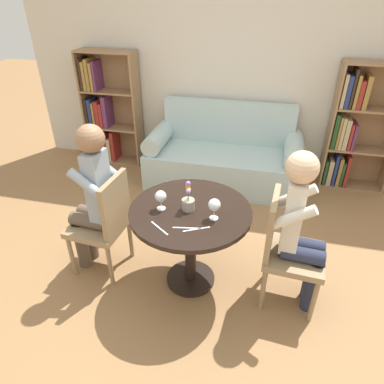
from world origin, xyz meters
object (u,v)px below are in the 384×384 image
(bookshelf_left, at_px, (107,113))
(wine_glass_right, at_px, (214,205))
(couch, at_px, (224,158))
(bookshelf_right, at_px, (354,130))
(wine_glass_left, at_px, (161,197))
(person_left, at_px, (92,198))
(chair_right, at_px, (285,247))
(flower_vase, at_px, (188,201))
(person_right, at_px, (302,229))
(chair_left, at_px, (105,221))

(bookshelf_left, distance_m, wine_glass_right, 2.74)
(couch, height_order, bookshelf_left, bookshelf_left)
(bookshelf_left, height_order, bookshelf_right, same)
(wine_glass_left, bearing_deg, wine_glass_right, -4.26)
(couch, distance_m, person_left, 1.94)
(chair_right, xyz_separation_m, flower_vase, (-0.72, -0.00, 0.29))
(flower_vase, bearing_deg, person_left, 179.67)
(wine_glass_right, bearing_deg, bookshelf_left, 131.12)
(wine_glass_left, xyz_separation_m, flower_vase, (0.19, 0.04, -0.03))
(wine_glass_left, bearing_deg, bookshelf_right, 51.14)
(chair_right, relative_size, wine_glass_left, 6.02)
(person_right, xyz_separation_m, wine_glass_left, (-1.00, -0.03, 0.14))
(chair_right, xyz_separation_m, person_right, (0.09, -0.01, 0.18))
(bookshelf_left, bearing_deg, wine_glass_left, -55.39)
(bookshelf_left, relative_size, person_left, 1.11)
(bookshelf_left, distance_m, person_left, 2.15)
(wine_glass_left, bearing_deg, chair_right, 2.71)
(bookshelf_right, height_order, wine_glass_left, bookshelf_right)
(bookshelf_right, height_order, flower_vase, bookshelf_right)
(chair_left, bearing_deg, flower_vase, 95.31)
(chair_right, xyz_separation_m, wine_glass_right, (-0.52, -0.07, 0.33))
(chair_left, height_order, wine_glass_left, chair_left)
(flower_vase, bearing_deg, couch, 89.45)
(person_left, relative_size, person_right, 1.04)
(wine_glass_right, bearing_deg, flower_vase, 161.14)
(couch, distance_m, wine_glass_right, 1.88)
(couch, distance_m, bookshelf_left, 1.67)
(person_left, bearing_deg, couch, 160.03)
(couch, relative_size, chair_left, 2.01)
(couch, height_order, bookshelf_right, bookshelf_right)
(chair_left, relative_size, person_left, 0.69)
(bookshelf_left, relative_size, person_right, 1.15)
(person_left, distance_m, wine_glass_right, 0.99)
(bookshelf_right, xyz_separation_m, person_left, (-2.22, -1.99, -0.00))
(couch, xyz_separation_m, bookshelf_left, (-1.61, 0.26, 0.35))
(bookshelf_left, bearing_deg, wine_glass_right, -48.88)
(couch, relative_size, person_right, 1.44)
(bookshelf_left, height_order, chair_right, bookshelf_left)
(wine_glass_left, relative_size, flower_vase, 0.65)
(bookshelf_left, height_order, flower_vase, bookshelf_left)
(bookshelf_right, xyz_separation_m, chair_right, (-0.72, -1.99, -0.20))
(wine_glass_right, distance_m, flower_vase, 0.22)
(bookshelf_left, xyz_separation_m, chair_right, (2.32, -1.99, -0.17))
(bookshelf_right, xyz_separation_m, wine_glass_left, (-1.64, -2.03, 0.12))
(bookshelf_right, relative_size, person_right, 1.15)
(flower_vase, bearing_deg, chair_left, -179.38)
(chair_left, bearing_deg, chair_right, 95.15)
(couch, xyz_separation_m, wine_glass_left, (-0.21, -1.77, 0.51))
(person_right, relative_size, wine_glass_right, 7.94)
(wine_glass_right, xyz_separation_m, flower_vase, (-0.20, 0.07, -0.04))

